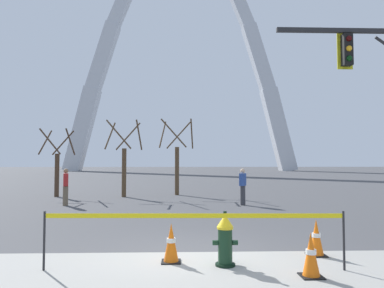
{
  "coord_description": "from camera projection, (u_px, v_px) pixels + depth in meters",
  "views": [
    {
      "loc": [
        -0.24,
        -7.41,
        1.9
      ],
      "look_at": [
        0.18,
        5.0,
        2.5
      ],
      "focal_mm": 33.75,
      "sensor_mm": 36.0,
      "label": 1
    }
  ],
  "objects": [
    {
      "name": "ground_plane",
      "position": [
        192.0,
        255.0,
        7.32
      ],
      "size": [
        240.0,
        240.0,
        0.0
      ],
      "primitive_type": "plane",
      "color": "#474749"
    },
    {
      "name": "fire_hydrant",
      "position": [
        225.0,
        240.0,
        6.56
      ],
      "size": [
        0.46,
        0.48,
        0.99
      ],
      "color": "black",
      "rests_on": "ground"
    },
    {
      "name": "pedestrian_walking_left",
      "position": [
        243.0,
        186.0,
        15.7
      ],
      "size": [
        0.35,
        0.39,
        1.59
      ],
      "color": "#38383D",
      "rests_on": "ground"
    },
    {
      "name": "traffic_cone_by_hydrant",
      "position": [
        171.0,
        243.0,
        6.78
      ],
      "size": [
        0.36,
        0.36,
        0.73
      ],
      "color": "black",
      "rests_on": "ground"
    },
    {
      "name": "tree_left_mid",
      "position": [
        124.0,
        163.0,
        19.38
      ],
      "size": [
        1.89,
        1.9,
        4.09
      ],
      "color": "brown",
      "rests_on": "ground"
    },
    {
      "name": "monument_arch",
      "position": [
        181.0,
        63.0,
        73.71
      ],
      "size": [
        46.72,
        3.1,
        50.84
      ],
      "color": "silver",
      "rests_on": "ground"
    },
    {
      "name": "caution_tape_barrier",
      "position": [
        194.0,
        230.0,
        6.29
      ],
      "size": [
        5.26,
        0.22,
        1.03
      ],
      "color": "#232326",
      "rests_on": "ground"
    },
    {
      "name": "traffic_cone_curb_edge",
      "position": [
        311.0,
        255.0,
        5.92
      ],
      "size": [
        0.36,
        0.36,
        0.73
      ],
      "color": "black",
      "rests_on": "ground"
    },
    {
      "name": "pedestrian_standing_center",
      "position": [
        66.0,
        187.0,
        15.53
      ],
      "size": [
        0.3,
        0.39,
        1.59
      ],
      "color": "brown",
      "rests_on": "ground"
    },
    {
      "name": "tree_center_left",
      "position": [
        177.0,
        161.0,
        20.57
      ],
      "size": [
        1.97,
        1.98,
        4.28
      ],
      "color": "brown",
      "rests_on": "ground"
    },
    {
      "name": "tree_far_left",
      "position": [
        57.0,
        167.0,
        19.49
      ],
      "size": [
        1.69,
        1.7,
        3.65
      ],
      "color": "#473323",
      "rests_on": "ground"
    },
    {
      "name": "traffic_cone_mid_sidewalk",
      "position": [
        316.0,
        238.0,
        7.25
      ],
      "size": [
        0.36,
        0.36,
        0.73
      ],
      "color": "black",
      "rests_on": "ground"
    }
  ]
}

